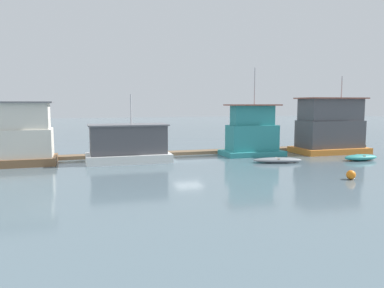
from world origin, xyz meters
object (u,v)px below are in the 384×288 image
(houseboat_brown, at_px, (15,136))
(mooring_post_far_right, at_px, (237,145))
(dinghy_grey, at_px, (277,160))
(dinghy_teal, at_px, (361,157))
(buoy_orange, at_px, (351,175))
(houseboat_orange, at_px, (330,127))
(mooring_post_far_left, at_px, (247,142))
(houseboat_white, at_px, (128,144))
(houseboat_teal, at_px, (252,134))

(houseboat_brown, relative_size, mooring_post_far_right, 3.68)
(dinghy_grey, bearing_deg, houseboat_brown, 166.06)
(houseboat_brown, height_order, mooring_post_far_right, houseboat_brown)
(dinghy_teal, distance_m, buoy_orange, 9.12)
(buoy_orange, bearing_deg, houseboat_orange, 58.64)
(mooring_post_far_left, bearing_deg, dinghy_grey, -91.58)
(dinghy_grey, xyz_separation_m, mooring_post_far_left, (0.17, 6.33, 0.88))
(mooring_post_far_right, height_order, buoy_orange, mooring_post_far_right)
(dinghy_teal, bearing_deg, houseboat_white, 164.97)
(buoy_orange, bearing_deg, houseboat_white, 137.78)
(houseboat_teal, xyz_separation_m, dinghy_teal, (7.51, -5.77, -1.74))
(houseboat_white, relative_size, houseboat_orange, 0.92)
(houseboat_teal, relative_size, buoy_orange, 13.75)
(houseboat_brown, distance_m, dinghy_grey, 21.27)
(mooring_post_far_right, bearing_deg, houseboat_white, -168.75)
(houseboat_white, height_order, dinghy_grey, houseboat_white)
(mooring_post_far_left, height_order, buoy_orange, mooring_post_far_left)
(mooring_post_far_left, bearing_deg, dinghy_teal, -45.05)
(houseboat_orange, relative_size, mooring_post_far_left, 3.47)
(houseboat_brown, xyz_separation_m, mooring_post_far_left, (20.72, 1.24, -1.25))
(dinghy_grey, height_order, buoy_orange, buoy_orange)
(buoy_orange, bearing_deg, houseboat_brown, 149.80)
(dinghy_grey, distance_m, mooring_post_far_right, 6.42)
(houseboat_orange, bearing_deg, dinghy_teal, -97.86)
(houseboat_teal, distance_m, houseboat_orange, 8.27)
(houseboat_teal, bearing_deg, houseboat_white, -177.08)
(houseboat_brown, bearing_deg, houseboat_white, -6.06)
(dinghy_teal, relative_size, mooring_post_far_left, 1.45)
(houseboat_white, distance_m, mooring_post_far_left, 12.13)
(houseboat_brown, distance_m, dinghy_teal, 28.77)
(dinghy_teal, bearing_deg, buoy_orange, -134.75)
(houseboat_white, height_order, buoy_orange, houseboat_white)
(houseboat_teal, relative_size, mooring_post_far_left, 3.76)
(mooring_post_far_right, distance_m, mooring_post_far_left, 1.07)
(houseboat_orange, relative_size, mooring_post_far_right, 4.58)
(houseboat_brown, distance_m, mooring_post_far_right, 19.78)
(houseboat_white, bearing_deg, dinghy_grey, -19.50)
(houseboat_white, xyz_separation_m, dinghy_grey, (11.76, -4.16, -1.27))
(houseboat_orange, height_order, dinghy_teal, houseboat_orange)
(houseboat_orange, relative_size, dinghy_grey, 1.80)
(houseboat_brown, bearing_deg, buoy_orange, -30.20)
(mooring_post_far_right, xyz_separation_m, mooring_post_far_left, (1.03, 0.00, 0.27))
(houseboat_white, relative_size, buoy_orange, 11.65)
(dinghy_grey, relative_size, mooring_post_far_left, 1.93)
(houseboat_orange, height_order, dinghy_grey, houseboat_orange)
(houseboat_orange, xyz_separation_m, mooring_post_far_left, (-8.05, 2.09, -1.43))
(houseboat_brown, height_order, houseboat_teal, houseboat_teal)
(houseboat_white, height_order, houseboat_orange, houseboat_orange)
(houseboat_white, xyz_separation_m, mooring_post_far_right, (10.90, 2.17, -0.66))
(houseboat_white, height_order, mooring_post_far_left, houseboat_white)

